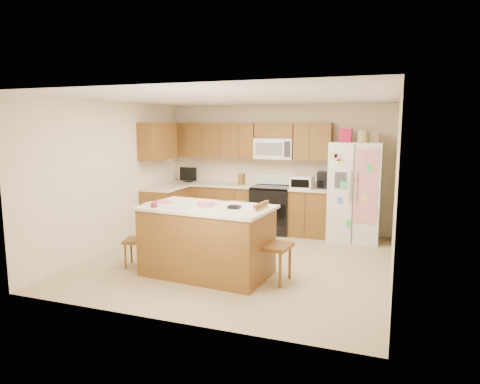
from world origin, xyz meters
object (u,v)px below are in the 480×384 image
at_px(island, 207,240).
at_px(windsor_chair_back, 230,232).
at_px(refrigerator, 355,191).
at_px(windsor_chair_right, 272,245).
at_px(windsor_chair_left, 138,240).
at_px(stove, 272,209).

xyz_separation_m(island, windsor_chair_back, (0.10, 0.64, -0.03)).
height_order(refrigerator, windsor_chair_back, refrigerator).
height_order(refrigerator, windsor_chair_right, refrigerator).
xyz_separation_m(windsor_chair_back, windsor_chair_right, (0.83, -0.60, 0.04)).
bearing_deg(windsor_chair_left, windsor_chair_right, 1.82).
bearing_deg(stove, windsor_chair_back, -93.07).
height_order(stove, refrigerator, refrigerator).
bearing_deg(windsor_chair_right, island, -177.16).
distance_m(refrigerator, windsor_chair_left, 3.95).
bearing_deg(refrigerator, windsor_chair_back, -130.39).
xyz_separation_m(stove, island, (-0.21, -2.68, 0.02)).
distance_m(refrigerator, windsor_chair_right, 2.74).
bearing_deg(windsor_chair_back, island, -98.81).
bearing_deg(windsor_chair_left, refrigerator, 42.29).
distance_m(windsor_chair_left, windsor_chair_back, 1.39).
height_order(stove, windsor_chair_right, stove).
distance_m(island, windsor_chair_back, 0.65).
height_order(island, windsor_chair_left, island).
distance_m(windsor_chair_back, windsor_chair_right, 1.02).
height_order(windsor_chair_left, windsor_chair_right, windsor_chair_right).
bearing_deg(island, stove, 85.55).
bearing_deg(windsor_chair_back, stove, 86.93).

